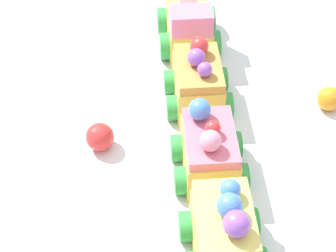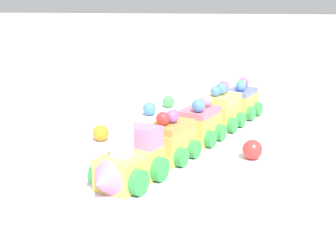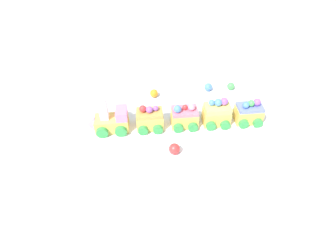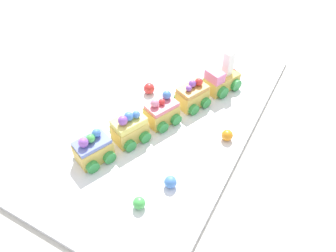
{
  "view_description": "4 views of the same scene",
  "coord_description": "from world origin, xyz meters",
  "px_view_note": "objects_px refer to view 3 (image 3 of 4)",
  "views": [
    {
      "loc": [
        -0.31,
        0.2,
        0.44
      ],
      "look_at": [
        0.01,
        0.04,
        0.06
      ],
      "focal_mm": 60.0,
      "sensor_mm": 36.0,
      "label": 1
    },
    {
      "loc": [
        0.7,
        0.05,
        0.24
      ],
      "look_at": [
        0.02,
        -0.03,
        0.05
      ],
      "focal_mm": 50.0,
      "sensor_mm": 36.0,
      "label": 2
    },
    {
      "loc": [
        0.27,
        0.47,
        0.52
      ],
      "look_at": [
        0.04,
        0.04,
        0.06
      ],
      "focal_mm": 28.0,
      "sensor_mm": 36.0,
      "label": 3
    },
    {
      "loc": [
        -0.51,
        -0.27,
        0.56
      ],
      "look_at": [
        -0.04,
        -0.02,
        0.03
      ],
      "focal_mm": 35.0,
      "sensor_mm": 36.0,
      "label": 4
    }
  ],
  "objects_px": {
    "cake_train_locomotive": "(109,121)",
    "cake_car_blueberry": "(249,113)",
    "cake_car_lemon": "(217,114)",
    "gumball_red": "(174,149)",
    "gumball_orange": "(154,93)",
    "cake_car_caramel": "(150,119)",
    "cake_car_strawberry": "(184,117)",
    "gumball_green": "(231,86)",
    "gumball_blue": "(208,87)"
  },
  "relations": [
    {
      "from": "cake_train_locomotive",
      "to": "gumball_blue",
      "type": "distance_m",
      "value": 0.35
    },
    {
      "from": "cake_car_strawberry",
      "to": "gumball_red",
      "type": "height_order",
      "value": "cake_car_strawberry"
    },
    {
      "from": "cake_train_locomotive",
      "to": "cake_car_caramel",
      "type": "xyz_separation_m",
      "value": [
        -0.1,
        0.04,
        -0.0
      ]
    },
    {
      "from": "cake_car_lemon",
      "to": "gumball_orange",
      "type": "height_order",
      "value": "cake_car_lemon"
    },
    {
      "from": "cake_car_caramel",
      "to": "gumball_orange",
      "type": "distance_m",
      "value": 0.14
    },
    {
      "from": "cake_car_strawberry",
      "to": "gumball_blue",
      "type": "distance_m",
      "value": 0.19
    },
    {
      "from": "gumball_blue",
      "to": "gumball_orange",
      "type": "bearing_deg",
      "value": -16.87
    },
    {
      "from": "cake_car_caramel",
      "to": "gumball_red",
      "type": "relative_size",
      "value": 3.09
    },
    {
      "from": "cake_car_caramel",
      "to": "gumball_orange",
      "type": "xyz_separation_m",
      "value": [
        -0.07,
        -0.12,
        -0.01
      ]
    },
    {
      "from": "cake_car_lemon",
      "to": "gumball_orange",
      "type": "relative_size",
      "value": 3.42
    },
    {
      "from": "cake_car_lemon",
      "to": "cake_car_blueberry",
      "type": "relative_size",
      "value": 1.0
    },
    {
      "from": "cake_car_strawberry",
      "to": "gumball_blue",
      "type": "relative_size",
      "value": 3.45
    },
    {
      "from": "cake_train_locomotive",
      "to": "cake_car_blueberry",
      "type": "relative_size",
      "value": 1.37
    },
    {
      "from": "cake_car_blueberry",
      "to": "gumball_red",
      "type": "relative_size",
      "value": 3.09
    },
    {
      "from": "cake_car_caramel",
      "to": "cake_car_strawberry",
      "type": "xyz_separation_m",
      "value": [
        -0.09,
        0.04,
        0.0
      ]
    },
    {
      "from": "cake_car_blueberry",
      "to": "gumball_red",
      "type": "height_order",
      "value": "cake_car_blueberry"
    },
    {
      "from": "cake_car_caramel",
      "to": "cake_car_blueberry",
      "type": "xyz_separation_m",
      "value": [
        -0.26,
        0.11,
        0.0
      ]
    },
    {
      "from": "gumball_orange",
      "to": "cake_car_strawberry",
      "type": "bearing_deg",
      "value": 96.38
    },
    {
      "from": "cake_car_lemon",
      "to": "gumball_blue",
      "type": "relative_size",
      "value": 3.45
    },
    {
      "from": "gumball_red",
      "to": "gumball_orange",
      "type": "height_order",
      "value": "gumball_red"
    },
    {
      "from": "gumball_blue",
      "to": "gumball_green",
      "type": "bearing_deg",
      "value": 157.16
    },
    {
      "from": "cake_car_lemon",
      "to": "gumball_red",
      "type": "relative_size",
      "value": 3.09
    },
    {
      "from": "gumball_orange",
      "to": "cake_car_caramel",
      "type": "bearing_deg",
      "value": 59.68
    },
    {
      "from": "gumball_red",
      "to": "gumball_green",
      "type": "distance_m",
      "value": 0.34
    },
    {
      "from": "cake_car_lemon",
      "to": "gumball_orange",
      "type": "bearing_deg",
      "value": -39.56
    },
    {
      "from": "cake_train_locomotive",
      "to": "cake_car_blueberry",
      "type": "distance_m",
      "value": 0.39
    },
    {
      "from": "cake_car_strawberry",
      "to": "gumball_green",
      "type": "distance_m",
      "value": 0.24
    },
    {
      "from": "gumball_red",
      "to": "gumball_orange",
      "type": "xyz_separation_m",
      "value": [
        -0.06,
        -0.24,
        -0.0
      ]
    },
    {
      "from": "cake_car_caramel",
      "to": "cake_car_lemon",
      "type": "relative_size",
      "value": 1.0
    },
    {
      "from": "cake_car_lemon",
      "to": "cake_car_caramel",
      "type": "bearing_deg",
      "value": 0.1
    },
    {
      "from": "cake_train_locomotive",
      "to": "gumball_blue",
      "type": "height_order",
      "value": "cake_train_locomotive"
    },
    {
      "from": "gumball_red",
      "to": "gumball_green",
      "type": "bearing_deg",
      "value": -152.31
    },
    {
      "from": "cake_car_strawberry",
      "to": "cake_train_locomotive",
      "type": "bearing_deg",
      "value": -0.09
    },
    {
      "from": "cake_train_locomotive",
      "to": "gumball_green",
      "type": "relative_size",
      "value": 4.99
    },
    {
      "from": "cake_train_locomotive",
      "to": "cake_car_strawberry",
      "type": "relative_size",
      "value": 1.37
    },
    {
      "from": "cake_car_lemon",
      "to": "cake_car_blueberry",
      "type": "xyz_separation_m",
      "value": [
        -0.08,
        0.04,
        -0.0
      ]
    },
    {
      "from": "cake_car_caramel",
      "to": "cake_car_blueberry",
      "type": "bearing_deg",
      "value": 179.98
    },
    {
      "from": "cake_train_locomotive",
      "to": "cake_car_caramel",
      "type": "distance_m",
      "value": 0.11
    },
    {
      "from": "cake_car_lemon",
      "to": "gumball_red",
      "type": "distance_m",
      "value": 0.17
    },
    {
      "from": "gumball_blue",
      "to": "gumball_orange",
      "type": "xyz_separation_m",
      "value": [
        0.17,
        -0.05,
        0.0
      ]
    },
    {
      "from": "gumball_green",
      "to": "cake_train_locomotive",
      "type": "bearing_deg",
      "value": -0.34
    },
    {
      "from": "cake_train_locomotive",
      "to": "gumball_green",
      "type": "xyz_separation_m",
      "value": [
        -0.41,
        0.0,
        -0.02
      ]
    },
    {
      "from": "cake_car_caramel",
      "to": "gumball_blue",
      "type": "relative_size",
      "value": 3.45
    },
    {
      "from": "gumball_orange",
      "to": "gumball_blue",
      "type": "bearing_deg",
      "value": 163.13
    },
    {
      "from": "cake_car_caramel",
      "to": "cake_car_blueberry",
      "type": "distance_m",
      "value": 0.28
    },
    {
      "from": "cake_car_blueberry",
      "to": "cake_car_strawberry",
      "type": "bearing_deg",
      "value": 0.08
    },
    {
      "from": "gumball_blue",
      "to": "cake_car_caramel",
      "type": "bearing_deg",
      "value": 15.86
    },
    {
      "from": "gumball_blue",
      "to": "gumball_red",
      "type": "xyz_separation_m",
      "value": [
        0.23,
        0.19,
        0.0
      ]
    },
    {
      "from": "cake_train_locomotive",
      "to": "gumball_orange",
      "type": "distance_m",
      "value": 0.19
    },
    {
      "from": "cake_train_locomotive",
      "to": "gumball_orange",
      "type": "xyz_separation_m",
      "value": [
        -0.17,
        -0.08,
        -0.02
      ]
    }
  ]
}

